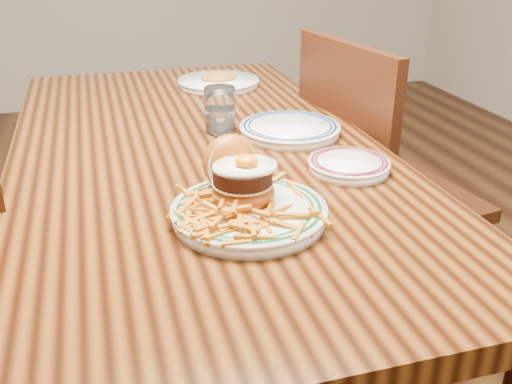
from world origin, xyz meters
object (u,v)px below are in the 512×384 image
object	(u,v)px
table	(198,179)
side_plate	(349,165)
main_plate	(246,198)
chair_right	(374,189)

from	to	relation	value
table	side_plate	xyz separation A→B (m)	(0.28, -0.24, 0.10)
table	main_plate	bearing A→B (deg)	-87.18
table	chair_right	distance (m)	0.59
table	main_plate	distance (m)	0.40
main_plate	side_plate	distance (m)	0.30
table	chair_right	bearing A→B (deg)	13.12
table	chair_right	size ratio (longest dim) A/B	1.69
table	main_plate	size ratio (longest dim) A/B	5.57
side_plate	main_plate	bearing A→B (deg)	-139.49
table	side_plate	bearing A→B (deg)	-40.57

